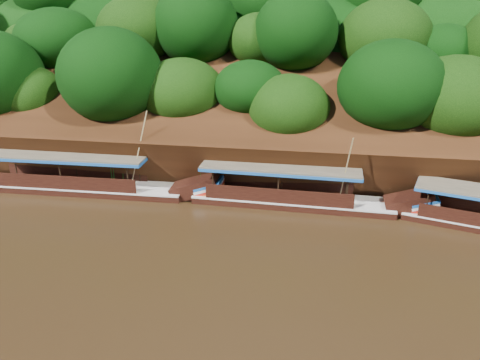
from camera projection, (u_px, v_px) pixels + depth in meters
name	position (u px, v px, depth m)	size (l,w,h in m)	color
ground	(281.00, 272.00, 22.99)	(160.00, 160.00, 0.00)	black
riverbank	(302.00, 123.00, 43.25)	(120.00, 30.06, 19.40)	black
boat_1	(304.00, 197.00, 30.24)	(15.40, 3.07, 5.58)	black
boat_2	(94.00, 183.00, 32.46)	(17.20, 2.98, 6.34)	black
reeds	(253.00, 183.00, 31.73)	(49.69, 2.41, 2.22)	#1B5715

